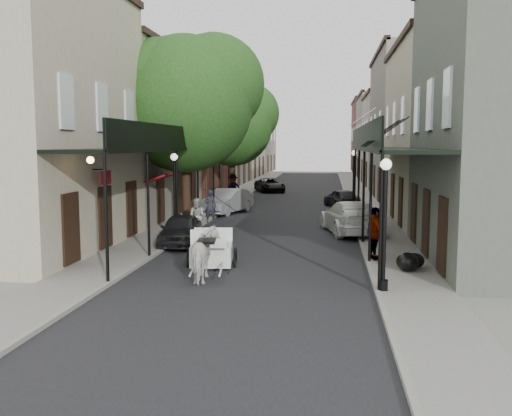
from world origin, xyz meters
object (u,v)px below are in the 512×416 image
(car_left_mid, at_px, (227,201))
(lamppost_right_near, at_px, (384,223))
(horse, at_px, (207,255))
(pedestrian_walking, at_px, (198,217))
(pedestrian_sidewalk_left, at_px, (233,188))
(lamppost_right_far, at_px, (354,179))
(car_left_near, at_px, (181,230))
(tree_near, at_px, (194,98))
(car_right_near, at_px, (351,217))
(tree_far, at_px, (237,122))
(lamppost_left, at_px, (175,194))
(carriage, at_px, (212,234))
(pedestrian_sidewalk_right, at_px, (375,234))
(car_left_far, at_px, (270,185))
(car_right_far, at_px, (342,198))

(car_left_mid, bearing_deg, lamppost_right_near, -49.75)
(horse, relative_size, pedestrian_walking, 1.12)
(pedestrian_sidewalk_left, distance_m, car_left_mid, 5.99)
(lamppost_right_far, relative_size, car_left_near, 0.98)
(lamppost_right_far, distance_m, car_left_mid, 8.07)
(tree_near, xyz_separation_m, car_right_near, (7.80, -1.14, -5.71))
(tree_far, height_order, lamppost_left, tree_far)
(tree_near, distance_m, carriage, 10.57)
(tree_near, bearing_deg, carriage, -72.80)
(lamppost_right_far, bearing_deg, lamppost_right_near, -90.00)
(pedestrian_sidewalk_left, xyz_separation_m, car_left_near, (0.60, -16.87, -0.46))
(tree_near, distance_m, pedestrian_sidewalk_right, 12.71)
(tree_far, bearing_deg, car_right_near, -62.60)
(lamppost_right_near, bearing_deg, pedestrian_walking, 128.01)
(lamppost_left, xyz_separation_m, car_left_far, (1.50, 25.97, -1.44))
(car_right_near, bearing_deg, car_left_far, -86.28)
(lamppost_left, xyz_separation_m, carriage, (2.58, -4.48, -0.99))
(lamppost_right_far, xyz_separation_m, car_left_mid, (-7.70, -2.04, -1.30))
(pedestrian_sidewalk_left, relative_size, car_left_near, 0.52)
(tree_far, distance_m, lamppost_right_near, 27.74)
(tree_near, relative_size, pedestrian_walking, 5.62)
(pedestrian_walking, bearing_deg, pedestrian_sidewalk_left, 99.96)
(car_right_far, bearing_deg, tree_far, -47.17)
(pedestrian_sidewalk_left, bearing_deg, tree_far, -122.52)
(lamppost_right_far, relative_size, carriage, 1.36)
(lamppost_right_far, distance_m, horse, 19.76)
(pedestrian_sidewalk_right, xyz_separation_m, car_left_near, (-7.80, 2.72, -0.42))
(car_right_near, bearing_deg, tree_far, -74.02)
(car_left_mid, bearing_deg, lamppost_right_far, 31.88)
(lamppost_right_near, xyz_separation_m, lamppost_left, (-8.20, 8.00, 0.00))
(carriage, relative_size, car_left_far, 0.62)
(pedestrian_walking, height_order, car_right_far, pedestrian_walking)
(pedestrian_sidewalk_left, relative_size, pedestrian_sidewalk_right, 1.05)
(lamppost_right_far, height_order, car_left_mid, lamppost_right_far)
(tree_far, height_order, lamppost_right_near, tree_far)
(lamppost_left, distance_m, horse, 7.68)
(car_left_mid, height_order, car_left_far, car_left_mid)
(car_right_near, bearing_deg, pedestrian_sidewalk_right, 83.69)
(tree_near, distance_m, lamppost_right_near, 15.39)
(car_left_far, bearing_deg, lamppost_left, -112.71)
(horse, bearing_deg, car_left_mid, -89.32)
(pedestrian_sidewalk_right, height_order, car_right_near, pedestrian_sidewalk_right)
(pedestrian_sidewalk_right, relative_size, car_right_near, 0.35)
(car_left_near, bearing_deg, car_right_near, 23.88)
(lamppost_right_far, relative_size, car_left_far, 0.84)
(lamppost_right_near, xyz_separation_m, car_left_far, (-6.70, 33.97, -1.44))
(pedestrian_sidewalk_left, distance_m, pedestrian_sidewalk_right, 21.31)
(lamppost_right_near, height_order, carriage, lamppost_right_near)
(tree_far, bearing_deg, tree_near, -89.81)
(tree_far, relative_size, lamppost_right_near, 2.32)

